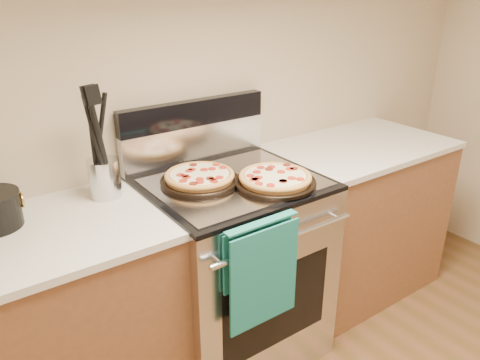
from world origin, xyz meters
TOP-DOWN VIEW (x-y plane):
  - wall_back at (0.00, 2.00)m, footprint 4.00×0.00m
  - range_body at (0.00, 1.65)m, footprint 0.76×0.68m
  - oven_window at (0.00, 1.31)m, footprint 0.56×0.01m
  - cooktop at (0.00, 1.65)m, footprint 0.76×0.68m
  - backsplash_lower at (0.00, 1.96)m, footprint 0.76×0.06m
  - backsplash_upper at (0.00, 1.96)m, footprint 0.76×0.06m
  - oven_handle at (0.00, 1.27)m, footprint 0.70×0.03m
  - dish_towel at (-0.12, 1.27)m, footprint 0.32×0.05m
  - foil_sheet at (0.00, 1.62)m, footprint 0.70×0.55m
  - cabinet_left at (-0.88, 1.68)m, footprint 1.00×0.62m
  - countertop_left at (-0.88, 1.68)m, footprint 1.02×0.64m
  - cabinet_right at (0.88, 1.68)m, footprint 1.00×0.62m
  - countertop_right at (0.88, 1.68)m, footprint 1.02×0.64m
  - pepperoni_pizza_back at (-0.13, 1.70)m, footprint 0.40×0.40m
  - pepperoni_pizza_front at (0.12, 1.50)m, footprint 0.42×0.42m
  - utensil_crock at (-0.50, 1.83)m, footprint 0.15×0.15m

SIDE VIEW (x-z plane):
  - cabinet_left at x=-0.88m, z-range 0.00..0.88m
  - cabinet_right at x=0.88m, z-range 0.00..0.88m
  - range_body at x=0.00m, z-range 0.00..0.90m
  - oven_window at x=0.00m, z-range 0.25..0.65m
  - dish_towel at x=-0.12m, z-range 0.49..0.91m
  - oven_handle at x=0.00m, z-range 0.79..0.81m
  - countertop_left at x=-0.88m, z-range 0.88..0.91m
  - countertop_right at x=0.88m, z-range 0.88..0.91m
  - cooktop at x=0.00m, z-range 0.90..0.92m
  - foil_sheet at x=0.00m, z-range 0.92..0.93m
  - pepperoni_pizza_back at x=-0.13m, z-range 0.93..0.97m
  - pepperoni_pizza_front at x=0.12m, z-range 0.93..0.97m
  - utensil_crock at x=-0.50m, z-range 0.91..1.07m
  - backsplash_lower at x=0.00m, z-range 0.92..1.10m
  - backsplash_upper at x=0.00m, z-range 1.10..1.22m
  - wall_back at x=0.00m, z-range -0.65..3.35m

